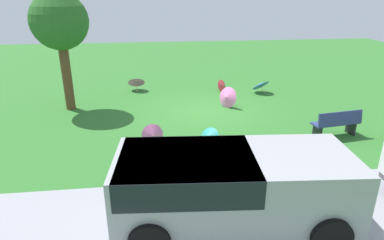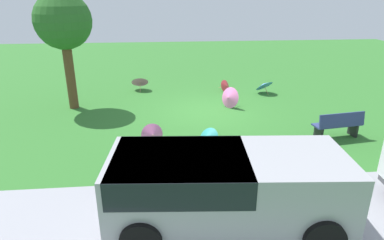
# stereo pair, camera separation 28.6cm
# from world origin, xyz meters

# --- Properties ---
(ground) EXTENTS (40.00, 40.00, 0.00)m
(ground) POSITION_xyz_m (0.00, 0.00, 0.00)
(ground) COLOR #2D6B28
(road_strip) EXTENTS (40.00, 3.87, 0.01)m
(road_strip) POSITION_xyz_m (0.00, 7.12, 0.00)
(road_strip) COLOR gray
(road_strip) RESTS_ON ground
(van_dark) EXTENTS (4.74, 2.43, 1.53)m
(van_dark) POSITION_xyz_m (0.72, 6.84, 0.91)
(van_dark) COLOR #99999E
(van_dark) RESTS_ON ground
(park_bench) EXTENTS (1.65, 0.70, 0.90)m
(park_bench) POSITION_xyz_m (-3.83, 3.00, 0.47)
(park_bench) COLOR navy
(park_bench) RESTS_ON ground
(shade_tree) EXTENTS (2.14, 2.14, 4.51)m
(shade_tree) POSITION_xyz_m (5.37, -0.96, 3.36)
(shade_tree) COLOR brown
(shade_tree) RESTS_ON ground
(parasol_teal_0) EXTENTS (0.80, 0.84, 0.65)m
(parasol_teal_0) POSITION_xyz_m (0.45, 3.31, 0.32)
(parasol_teal_0) COLOR tan
(parasol_teal_0) RESTS_ON ground
(parasol_red_0) EXTENTS (0.66, 0.66, 0.61)m
(parasol_red_0) POSITION_xyz_m (-1.26, -2.58, 0.30)
(parasol_red_0) COLOR tan
(parasol_red_0) RESTS_ON ground
(parasol_pink_1) EXTENTS (0.72, 0.69, 0.69)m
(parasol_pink_1) POSITION_xyz_m (2.11, 2.96, 0.35)
(parasol_pink_1) COLOR tan
(parasol_pink_1) RESTS_ON ground
(parasol_pink_2) EXTENTS (0.80, 0.89, 0.86)m
(parasol_pink_2) POSITION_xyz_m (-0.95, -0.34, 0.43)
(parasol_pink_2) COLOR tan
(parasol_pink_2) RESTS_ON ground
(parasol_blue_0) EXTENTS (1.06, 1.02, 0.71)m
(parasol_blue_0) POSITION_xyz_m (-2.97, -2.23, 0.40)
(parasol_blue_0) COLOR tan
(parasol_blue_0) RESTS_ON ground
(parasol_pink_3) EXTENTS (0.83, 0.78, 0.79)m
(parasol_pink_3) POSITION_xyz_m (2.80, -3.39, 0.46)
(parasol_pink_3) COLOR tan
(parasol_pink_3) RESTS_ON ground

